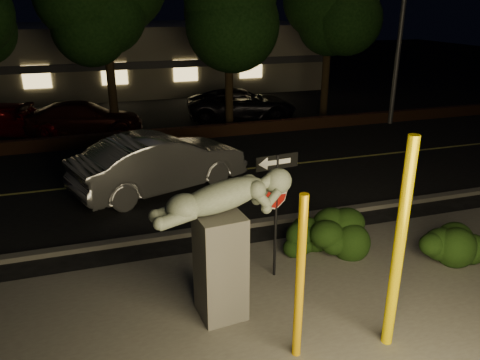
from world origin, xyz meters
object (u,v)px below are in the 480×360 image
Objects in this scene: signpost at (277,192)px; silver_sedan at (160,163)px; yellow_pole_right at (399,248)px; sculpture at (222,233)px; parked_car_red at (16,119)px; yellow_pole_left at (300,280)px; parked_car_dark at (241,104)px; parked_car_darkred at (84,118)px.

silver_sedan is at bearing 98.36° from signpost.
sculpture is at bearing 146.35° from yellow_pole_right.
signpost reaches higher than parked_car_red.
sculpture is (-1.34, -0.89, -0.23)m from signpost.
yellow_pole_right is at bearing -7.20° from yellow_pole_left.
signpost is at bearing 174.21° from parked_car_dark.
parked_car_dark is (9.89, 0.04, -0.01)m from parked_car_red.
yellow_pole_left reaches higher than parked_car_dark.
sculpture is at bearing -165.23° from parked_car_darkred.
yellow_pole_left reaches higher than parked_car_darkred.
parked_car_dark reaches higher than parked_car_darkred.
yellow_pole_left reaches higher than sculpture.
silver_sedan is 1.21× the size of parked_car_red.
parked_car_darkred is (-3.57, 12.78, -1.17)m from signpost.
yellow_pole_left is 0.78× the size of yellow_pole_right.
parked_car_red is at bearing 114.79° from yellow_pole_right.
parked_car_red is 2.75m from parked_car_darkred.
yellow_pole_left is at bearing -138.22° from parked_car_red.
yellow_pole_right reaches higher than silver_sedan.
parked_car_red is 9.89m from parked_car_dark.
silver_sedan is at bearing -158.39° from parked_car_darkred.
parked_car_darkred is at bearing 93.94° from sculpture.
silver_sedan is 7.60m from parked_car_darkred.
signpost is 5.77m from silver_sedan.
sculpture is at bearing -139.32° from parked_car_red.
parked_car_darkred is (-3.04, 15.06, -0.70)m from yellow_pole_left.
sculpture is 6.43m from silver_sedan.
yellow_pole_right reaches higher than sculpture.
sculpture is (-2.37, 1.58, -0.15)m from yellow_pole_right.
parked_car_red is at bearing 110.21° from yellow_pole_left.
yellow_pole_left is 0.54× the size of parked_car_dark.
parked_car_red is (-7.29, 15.79, -1.06)m from yellow_pole_right.
yellow_pole_left is at bearing -109.66° from signpost.
signpost is 1.63m from sculpture.
parked_car_red is 0.82× the size of parked_car_dark.
signpost is 13.32m from parked_car_darkred.
parked_car_red reaches higher than parked_car_darkred.
sculpture is at bearing 120.60° from yellow_pole_left.
parked_car_red reaches higher than parked_car_dark.
silver_sedan reaches higher than parked_car_dark.
yellow_pole_left is 16.20m from parked_car_dark.
silver_sedan is 1.08× the size of parked_car_darkred.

